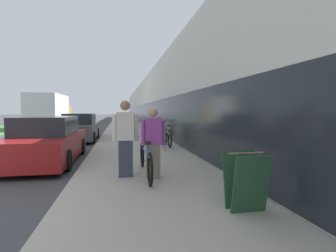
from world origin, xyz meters
TOP-DOWN VIEW (x-y plane):
  - sidewalk_slab at (4.95, 21.00)m, footprint 3.59×70.00m
  - storefront_facade at (11.78, 29.00)m, footprint 10.01×70.00m
  - lawn_strip at (-5.98, 25.00)m, footprint 4.85×70.00m
  - tandem_bicycle at (4.85, 2.52)m, footprint 0.52×2.53m
  - person_rider at (4.99, 2.20)m, footprint 0.54×0.21m
  - person_bystander at (4.38, 2.49)m, footprint 0.60×0.23m
  - bike_rack_hoop at (5.92, 6.34)m, footprint 0.05×0.60m
  - cruiser_bike_nearest at (6.26, 7.41)m, footprint 0.52×1.85m
  - cruiser_bike_middle at (5.91, 9.83)m, footprint 0.52×1.61m
  - cruiser_bike_farthest at (6.17, 11.99)m, footprint 0.52×1.76m
  - sandwich_board_sign at (6.14, 0.07)m, footprint 0.56×0.56m
  - parked_sedan_curbside at (1.97, 5.29)m, footprint 1.89×4.77m
  - vintage_roadster_curbside at (2.11, 11.37)m, footprint 1.81×4.31m
  - moving_truck at (-1.95, 21.69)m, footprint 2.56×7.52m

SIDE VIEW (x-z plane):
  - lawn_strip at x=-5.98m, z-range 0.00..0.03m
  - sidewalk_slab at x=4.95m, z-range 0.00..0.13m
  - cruiser_bike_middle at x=5.91m, z-range 0.07..0.90m
  - tandem_bicycle at x=4.85m, z-range 0.07..0.94m
  - cruiser_bike_nearest at x=6.26m, z-range 0.06..1.00m
  - cruiser_bike_farthest at x=6.17m, z-range 0.05..1.03m
  - sandwich_board_sign at x=6.14m, z-range 0.13..1.03m
  - bike_rack_hoop at x=5.92m, z-range 0.22..1.07m
  - parked_sedan_curbside at x=1.97m, z-range -0.06..1.41m
  - vintage_roadster_curbside at x=2.11m, z-range -0.07..1.43m
  - person_rider at x=4.99m, z-range 0.14..1.74m
  - person_bystander at x=4.38m, z-range 0.14..1.90m
  - moving_truck at x=-1.95m, z-range 0.01..3.07m
  - storefront_facade at x=11.78m, z-range 0.00..4.93m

